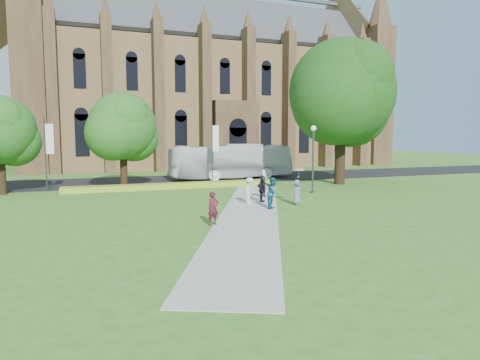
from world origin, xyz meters
name	(u,v)px	position (x,y,z in m)	size (l,w,h in m)	color
ground	(257,213)	(0.00, 0.00, 0.00)	(160.00, 160.00, 0.00)	#34661E
road	(180,180)	(0.00, 20.00, 0.01)	(160.00, 10.00, 0.02)	black
footpath	(250,210)	(0.00, 1.00, 0.02)	(3.20, 30.00, 0.04)	#B2B2A8
flower_hedge	(174,186)	(-2.00, 13.20, 0.23)	(18.00, 1.40, 0.45)	gold
cathedral	(214,78)	(10.00, 39.73, 12.98)	(52.60, 18.25, 28.00)	brown
streetlamp	(313,151)	(7.50, 6.50, 3.30)	(0.44, 0.44, 5.24)	#38383D
large_tree	(342,92)	(13.00, 11.00, 8.37)	(9.60, 9.60, 13.20)	#332114
street_tree_1	(123,126)	(-6.00, 14.50, 5.22)	(5.60, 5.60, 8.05)	#332114
banner_pole_0	(213,147)	(2.11, 15.20, 3.39)	(0.70, 0.10, 6.00)	#38383D
banner_pole_1	(47,149)	(-11.89, 15.20, 3.39)	(0.70, 0.10, 6.00)	#38383D
tour_coach	(232,162)	(5.21, 18.83, 1.81)	(3.01, 12.88, 3.59)	silver
pedestrian_0	(213,208)	(-3.41, -2.41, 0.86)	(0.60, 0.39, 1.65)	#511221
pedestrian_1	(273,193)	(1.42, 0.84, 0.99)	(0.93, 0.72, 1.90)	#16536F
pedestrian_2	(249,190)	(0.85, 3.24, 0.89)	(1.10, 0.63, 1.70)	silver
pedestrian_3	(262,190)	(1.84, 3.49, 0.82)	(0.91, 0.38, 1.55)	black
pedestrian_4	(297,192)	(3.57, 1.79, 0.84)	(0.78, 0.51, 1.59)	slate
pedestrian_5	(263,186)	(2.86, 5.57, 0.81)	(1.44, 0.46, 1.55)	#242229
parasol	(299,174)	(3.75, 1.89, 1.98)	(0.79, 0.79, 0.70)	#D09293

